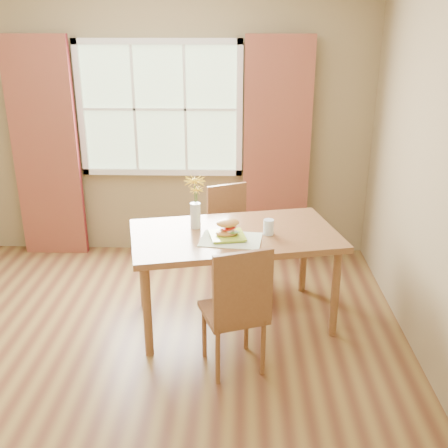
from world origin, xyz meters
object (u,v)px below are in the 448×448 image
Objects in this scene: chair_near at (237,305)px; chair_far at (232,231)px; flower_vase at (195,198)px; croissant_sandwich at (228,228)px; water_glass at (269,227)px; dining_table at (234,242)px.

chair_far is at bearing 72.62° from chair_near.
croissant_sandwich is at bearing -38.79° from flower_vase.
chair_far is at bearing 112.27° from water_glass.
chair_far is 7.69× the size of water_glass.
flower_vase reaches higher than dining_table.
croissant_sandwich is at bearing -115.96° from chair_far.
water_glass is (0.31, 0.08, -0.03)m from croissant_sandwich.
chair_near is 8.06× the size of water_glass.
croissant_sandwich is 0.37m from flower_vase.
chair_far is at bearing 65.33° from flower_vase.
water_glass is at bearing -92.47° from chair_far.
croissant_sandwich is 0.32m from water_glass.
flower_vase is at bearing 150.19° from dining_table.
flower_vase is at bearing 93.03° from chair_near.
chair_near reaches higher than croissant_sandwich.
dining_table is 0.72m from chair_far.
flower_vase is at bearing 126.51° from croissant_sandwich.
chair_far is 0.84m from water_glass.
dining_table is 0.46m from flower_vase.
dining_table is 0.72m from chair_near.
chair_near reaches higher than water_glass.
chair_far reaches higher than water_glass.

